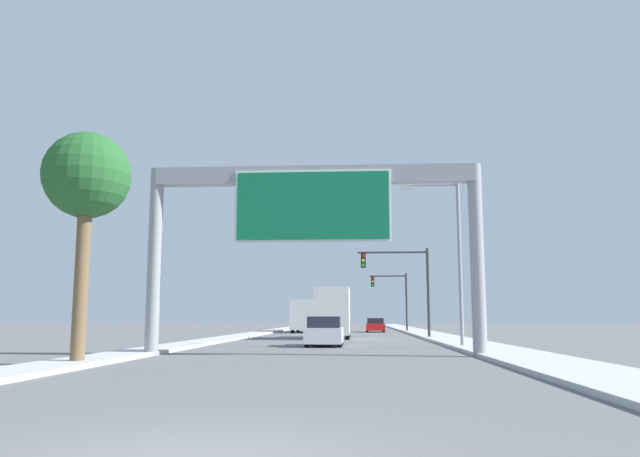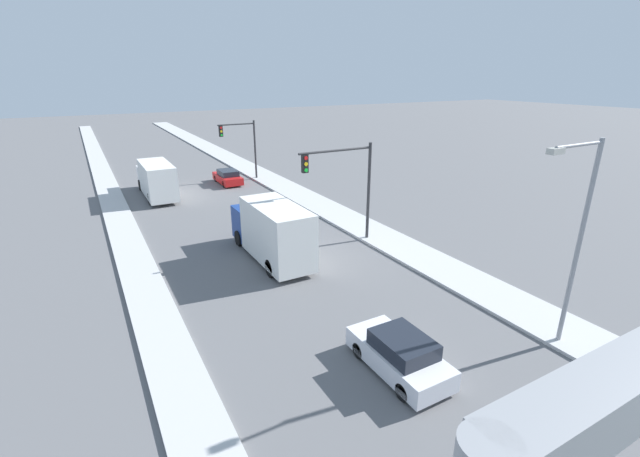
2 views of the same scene
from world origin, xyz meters
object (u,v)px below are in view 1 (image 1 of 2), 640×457
(truck_box_primary, at_px, (333,313))
(palm_tree_foreground, at_px, (87,180))
(truck_box_secondary, at_px, (305,316))
(sign_gantry, at_px, (313,211))
(car_far_center, at_px, (375,325))
(street_lamp_right, at_px, (451,247))
(car_near_right, at_px, (325,332))
(traffic_light_mid_block, at_px, (395,292))
(traffic_light_near_intersection, at_px, (405,277))

(truck_box_primary, xyz_separation_m, palm_tree_foreground, (-7.11, -25.23, 4.21))
(truck_box_secondary, bearing_deg, sign_gantry, -84.72)
(sign_gantry, height_order, truck_box_primary, sign_gantry)
(truck_box_primary, bearing_deg, palm_tree_foreground, -105.73)
(car_far_center, height_order, truck_box_primary, truck_box_primary)
(truck_box_secondary, relative_size, street_lamp_right, 1.00)
(truck_box_secondary, bearing_deg, car_near_right, -83.21)
(car_far_center, bearing_deg, traffic_light_mid_block, 14.12)
(sign_gantry, distance_m, truck_box_secondary, 38.27)
(car_near_right, relative_size, street_lamp_right, 0.51)
(car_far_center, height_order, truck_box_secondary, truck_box_secondary)
(traffic_light_mid_block, bearing_deg, truck_box_secondary, -166.25)
(palm_tree_foreground, relative_size, street_lamp_right, 0.91)
(car_near_right, bearing_deg, palm_tree_foreground, -117.72)
(street_lamp_right, bearing_deg, car_far_center, 95.14)
(sign_gantry, bearing_deg, traffic_light_mid_block, 82.13)
(palm_tree_foreground, bearing_deg, car_far_center, 76.63)
(palm_tree_foreground, bearing_deg, sign_gantry, 35.38)
(car_near_right, bearing_deg, traffic_light_mid_block, 80.06)
(truck_box_secondary, xyz_separation_m, traffic_light_mid_block, (9.04, 2.21, 2.41))
(traffic_light_near_intersection, bearing_deg, car_near_right, -113.92)
(car_near_right, bearing_deg, sign_gantry, -90.00)
(truck_box_secondary, relative_size, traffic_light_mid_block, 1.38)
(car_near_right, height_order, street_lamp_right, street_lamp_right)
(palm_tree_foreground, xyz_separation_m, street_lamp_right, (13.57, 11.74, -1.00))
(sign_gantry, bearing_deg, truck_box_secondary, 95.28)
(truck_box_primary, bearing_deg, car_near_right, -90.00)
(truck_box_secondary, distance_m, street_lamp_right, 32.92)
(sign_gantry, height_order, truck_box_secondary, sign_gantry)
(car_near_right, relative_size, traffic_light_near_intersection, 0.66)
(truck_box_primary, relative_size, street_lamp_right, 0.93)
(truck_box_secondary, bearing_deg, truck_box_primary, -78.81)
(car_near_right, distance_m, palm_tree_foreground, 16.16)
(traffic_light_mid_block, bearing_deg, truck_box_primary, -105.55)
(truck_box_primary, relative_size, traffic_light_near_intersection, 1.21)
(truck_box_secondary, bearing_deg, car_far_center, 13.64)
(truck_box_secondary, distance_m, traffic_light_mid_block, 9.61)
(traffic_light_near_intersection, relative_size, street_lamp_right, 0.77)
(truck_box_primary, bearing_deg, traffic_light_near_intersection, -0.99)
(car_near_right, bearing_deg, car_far_center, 83.58)
(traffic_light_mid_block, bearing_deg, sign_gantry, -97.87)
(traffic_light_near_intersection, bearing_deg, street_lamp_right, -84.43)
(sign_gantry, distance_m, car_far_center, 40.06)
(sign_gantry, relative_size, truck_box_secondary, 1.62)
(palm_tree_foreground, bearing_deg, traffic_light_mid_block, 74.35)
(car_far_center, height_order, palm_tree_foreground, palm_tree_foreground)
(car_near_right, distance_m, traffic_light_mid_block, 32.27)
(car_near_right, height_order, truck_box_secondary, truck_box_secondary)
(car_near_right, distance_m, street_lamp_right, 7.94)
(car_far_center, relative_size, traffic_light_near_intersection, 0.69)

